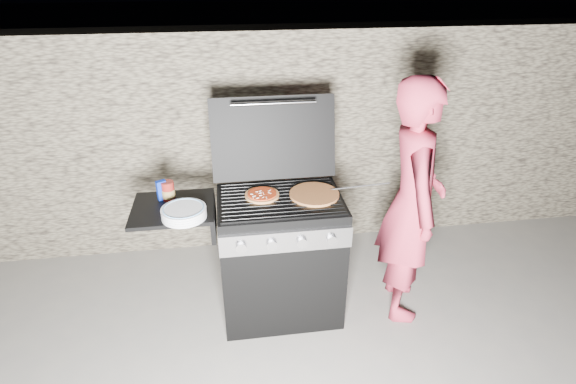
{
  "coord_description": "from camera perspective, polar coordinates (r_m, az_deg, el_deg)",
  "views": [
    {
      "loc": [
        -0.31,
        -2.48,
        2.28
      ],
      "look_at": [
        0.05,
        0.0,
        0.95
      ],
      "focal_mm": 28.0,
      "sensor_mm": 36.0,
      "label": 1
    }
  ],
  "objects": [
    {
      "name": "ground",
      "position": [
        3.38,
        -0.87,
        -14.42
      ],
      "size": [
        50.0,
        50.0,
        0.0
      ],
      "primitive_type": "plane",
      "color": "slate"
    },
    {
      "name": "stone_wall",
      "position": [
        3.8,
        -3.02,
        6.63
      ],
      "size": [
        8.0,
        0.35,
        1.8
      ],
      "primitive_type": "cube",
      "color": "gray",
      "rests_on": "ground"
    },
    {
      "name": "gas_grill",
      "position": [
        3.08,
        -5.59,
        -8.53
      ],
      "size": [
        1.34,
        0.79,
        0.91
      ],
      "primitive_type": null,
      "color": "black",
      "rests_on": "ground"
    },
    {
      "name": "pizza_topped",
      "position": [
        2.87,
        -3.32,
        -0.31
      ],
      "size": [
        0.23,
        0.23,
        0.02
      ],
      "primitive_type": null,
      "rotation": [
        0.0,
        0.0,
        -0.06
      ],
      "color": "#E08A4E",
      "rests_on": "gas_grill"
    },
    {
      "name": "pizza_plain",
      "position": [
        2.88,
        3.35,
        -0.28
      ],
      "size": [
        0.34,
        0.34,
        0.02
      ],
      "primitive_type": "cylinder",
      "rotation": [
        0.0,
        0.0,
        0.06
      ],
      "color": "#BA7344",
      "rests_on": "gas_grill"
    },
    {
      "name": "sauce_jar",
      "position": [
        2.93,
        -14.97,
        0.18
      ],
      "size": [
        0.09,
        0.09,
        0.12
      ],
      "primitive_type": "cylinder",
      "rotation": [
        0.0,
        0.0,
        0.09
      ],
      "color": "maroon",
      "rests_on": "gas_grill"
    },
    {
      "name": "blue_carton",
      "position": [
        2.93,
        -15.73,
        0.23
      ],
      "size": [
        0.07,
        0.06,
        0.13
      ],
      "primitive_type": "cube",
      "rotation": [
        0.0,
        0.0,
        0.43
      ],
      "color": "#0925A2",
      "rests_on": "gas_grill"
    },
    {
      "name": "plate_stack",
      "position": [
        2.72,
        -13.08,
        -2.57
      ],
      "size": [
        0.34,
        0.34,
        0.06
      ],
      "primitive_type": "cylinder",
      "rotation": [
        0.0,
        0.0,
        0.35
      ],
      "color": "silver",
      "rests_on": "gas_grill"
    },
    {
      "name": "person",
      "position": [
        3.05,
        15.46,
        -1.39
      ],
      "size": [
        0.51,
        0.68,
        1.68
      ],
      "primitive_type": "imported",
      "rotation": [
        0.0,
        0.0,
        1.38
      ],
      "color": "#AE2C42",
      "rests_on": "ground"
    },
    {
      "name": "tongs",
      "position": [
        2.93,
        8.96,
        0.6
      ],
      "size": [
        0.38,
        0.1,
        0.08
      ],
      "primitive_type": "cylinder",
      "rotation": [
        0.0,
        1.4,
        -0.23
      ],
      "color": "black",
      "rests_on": "gas_grill"
    }
  ]
}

